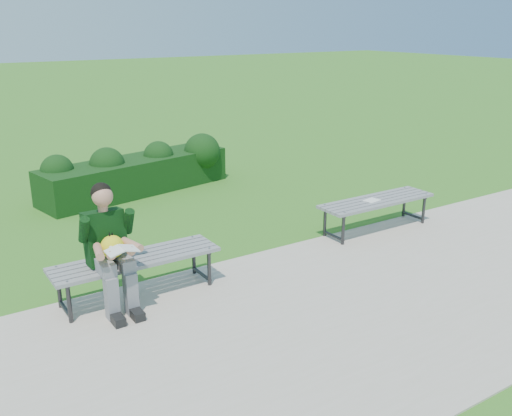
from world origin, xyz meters
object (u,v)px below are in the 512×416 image
(hedge, at_px, (139,170))
(seated_boy, at_px, (109,245))
(bench_right, at_px, (377,203))
(paper_sheet, at_px, (372,200))
(bench_left, at_px, (136,262))

(hedge, xyz_separation_m, seated_boy, (-1.88, -3.93, 0.33))
(hedge, relative_size, bench_right, 1.95)
(paper_sheet, bearing_deg, seated_boy, -176.78)
(hedge, bearing_deg, bench_right, -60.85)
(hedge, relative_size, seated_boy, 2.67)
(bench_left, distance_m, seated_boy, 0.43)
(hedge, bearing_deg, seated_boy, -115.51)
(seated_boy, bearing_deg, bench_right, 3.14)
(bench_right, height_order, seated_boy, seated_boy)
(hedge, relative_size, bench_left, 1.95)
(bench_right, bearing_deg, paper_sheet, -180.00)
(bench_left, height_order, paper_sheet, bench_left)
(bench_right, distance_m, paper_sheet, 0.12)
(bench_left, bearing_deg, bench_right, 1.92)
(bench_left, xyz_separation_m, seated_boy, (-0.30, -0.09, 0.30))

